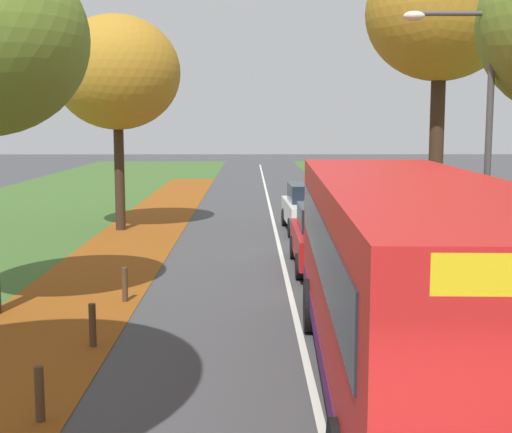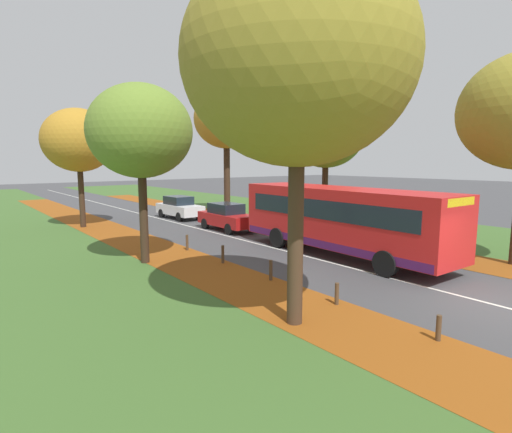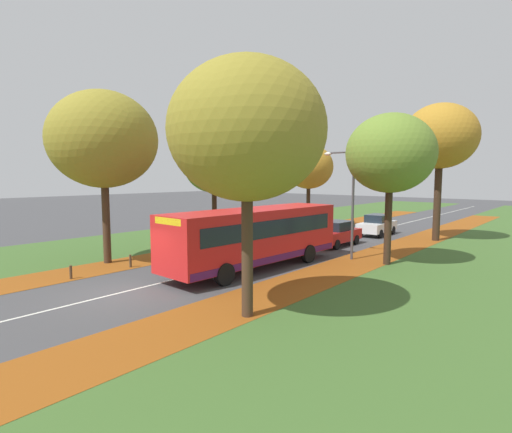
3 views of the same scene
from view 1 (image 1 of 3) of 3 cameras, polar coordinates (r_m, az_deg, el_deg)
name	(u,v)px [view 1 (image 1 of 3)]	position (r m, az deg, el deg)	size (l,w,h in m)	color
leaf_litter_left	(96,279)	(17.61, -12.70, -4.87)	(2.80, 60.00, 0.00)	#8C4714
leaf_litter_right	(477,278)	(18.07, 17.26, -4.72)	(2.80, 60.00, 0.00)	#8C4714
road_centre_line	(277,238)	(23.13, 1.71, -1.75)	(0.12, 80.00, 0.01)	silver
tree_left_mid	(117,73)	(25.12, -11.06, 11.20)	(4.31, 4.31, 7.36)	#382619
tree_right_mid	(441,14)	(25.59, 14.56, 15.39)	(5.04, 5.04, 9.65)	#382619
bollard_third	(40,394)	(9.61, -16.93, -13.45)	(0.12, 0.12, 0.72)	#4C3823
bollard_fourth	(93,325)	(12.37, -12.94, -8.49)	(0.12, 0.12, 0.74)	#4C3823
bollard_fifth	(125,285)	(15.23, -10.45, -5.39)	(0.12, 0.12, 0.74)	#4C3823
streetlamp_right	(473,123)	(15.29, 16.98, 7.20)	(1.89, 0.28, 6.00)	#47474C
bus	(411,273)	(10.00, 12.27, -4.44)	(2.93, 10.48, 2.98)	red
car_red_lead	(327,237)	(18.40, 5.73, -1.65)	(1.80, 4.21, 1.62)	#B21919
car_white_following	(311,208)	(24.61, 4.39, 0.70)	(1.89, 4.25, 1.62)	silver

